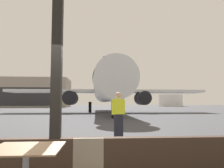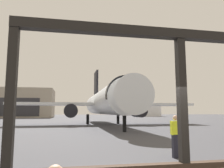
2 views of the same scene
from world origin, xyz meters
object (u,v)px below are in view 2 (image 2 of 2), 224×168
distant_hangar (16,103)px  fuel_storage_tank (150,111)px  airplane (106,102)px  ground_crew_worker (176,136)px

distant_hangar → fuel_storage_tank: bearing=9.0°
airplane → distant_hangar: bearing=115.7°
airplane → distant_hangar: size_ratio=1.19×
fuel_storage_tank → distant_hangar: bearing=-171.0°
fuel_storage_tank → airplane: bearing=-116.4°
airplane → ground_crew_worker: 23.01m
distant_hangar → fuel_storage_tank: 52.31m
airplane → fuel_storage_tank: bearing=63.6°
ground_crew_worker → distant_hangar: (-22.73, 71.51, 3.94)m
airplane → fuel_storage_tank: size_ratio=3.13×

